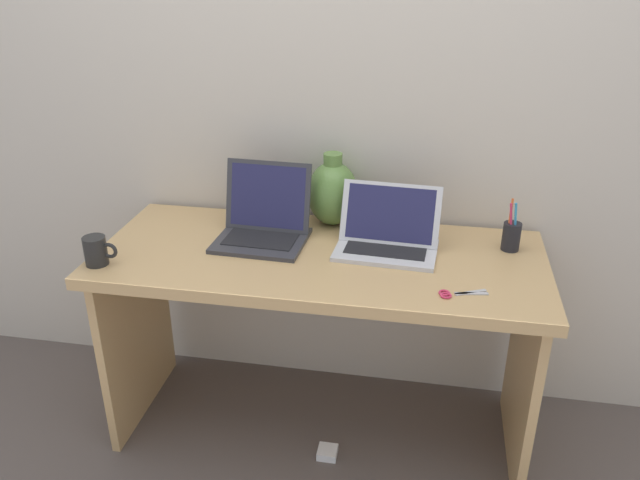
{
  "coord_description": "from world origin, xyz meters",
  "views": [
    {
      "loc": [
        0.34,
        -1.87,
        1.69
      ],
      "look_at": [
        0.0,
        0.0,
        0.79
      ],
      "focal_mm": 35.74,
      "sensor_mm": 36.0,
      "label": 1
    }
  ],
  "objects_px": {
    "scissors": "(454,294)",
    "laptop_left": "(264,220)",
    "pen_cup": "(511,235)",
    "power_brick": "(327,452)",
    "green_vase": "(333,193)",
    "laptop_right": "(388,233)",
    "coffee_mug": "(96,251)"
  },
  "relations": [
    {
      "from": "scissors",
      "to": "laptop_left",
      "type": "bearing_deg",
      "value": 156.13
    },
    {
      "from": "pen_cup",
      "to": "power_brick",
      "type": "relative_size",
      "value": 2.56
    },
    {
      "from": "green_vase",
      "to": "laptop_right",
      "type": "bearing_deg",
      "value": -38.91
    },
    {
      "from": "coffee_mug",
      "to": "scissors",
      "type": "height_order",
      "value": "coffee_mug"
    },
    {
      "from": "green_vase",
      "to": "power_brick",
      "type": "bearing_deg",
      "value": -82.3
    },
    {
      "from": "coffee_mug",
      "to": "power_brick",
      "type": "bearing_deg",
      "value": 4.15
    },
    {
      "from": "green_vase",
      "to": "power_brick",
      "type": "relative_size",
      "value": 3.84
    },
    {
      "from": "coffee_mug",
      "to": "green_vase",
      "type": "bearing_deg",
      "value": 33.58
    },
    {
      "from": "laptop_left",
      "to": "coffee_mug",
      "type": "height_order",
      "value": "laptop_left"
    },
    {
      "from": "laptop_left",
      "to": "scissors",
      "type": "height_order",
      "value": "laptop_left"
    },
    {
      "from": "laptop_right",
      "to": "pen_cup",
      "type": "distance_m",
      "value": 0.41
    },
    {
      "from": "pen_cup",
      "to": "scissors",
      "type": "relative_size",
      "value": 1.22
    },
    {
      "from": "green_vase",
      "to": "coffee_mug",
      "type": "distance_m",
      "value": 0.83
    },
    {
      "from": "green_vase",
      "to": "coffee_mug",
      "type": "height_order",
      "value": "green_vase"
    },
    {
      "from": "laptop_right",
      "to": "coffee_mug",
      "type": "xyz_separation_m",
      "value": [
        -0.91,
        -0.28,
        -0.01
      ]
    },
    {
      "from": "green_vase",
      "to": "power_brick",
      "type": "height_order",
      "value": "green_vase"
    },
    {
      "from": "scissors",
      "to": "coffee_mug",
      "type": "bearing_deg",
      "value": -179.67
    },
    {
      "from": "laptop_right",
      "to": "coffee_mug",
      "type": "distance_m",
      "value": 0.95
    },
    {
      "from": "coffee_mug",
      "to": "pen_cup",
      "type": "distance_m",
      "value": 1.36
    },
    {
      "from": "pen_cup",
      "to": "scissors",
      "type": "distance_m",
      "value": 0.39
    },
    {
      "from": "green_vase",
      "to": "coffee_mug",
      "type": "xyz_separation_m",
      "value": [
        -0.69,
        -0.46,
        -0.07
      ]
    },
    {
      "from": "coffee_mug",
      "to": "power_brick",
      "type": "xyz_separation_m",
      "value": [
        0.75,
        0.05,
        -0.77
      ]
    },
    {
      "from": "laptop_right",
      "to": "green_vase",
      "type": "distance_m",
      "value": 0.29
    },
    {
      "from": "laptop_left",
      "to": "coffee_mug",
      "type": "xyz_separation_m",
      "value": [
        -0.48,
        -0.3,
        -0.02
      ]
    },
    {
      "from": "laptop_left",
      "to": "laptop_right",
      "type": "xyz_separation_m",
      "value": [
        0.43,
        -0.01,
        -0.01
      ]
    },
    {
      "from": "laptop_left",
      "to": "laptop_right",
      "type": "bearing_deg",
      "value": -1.68
    },
    {
      "from": "pen_cup",
      "to": "scissors",
      "type": "height_order",
      "value": "pen_cup"
    },
    {
      "from": "laptop_right",
      "to": "pen_cup",
      "type": "relative_size",
      "value": 1.94
    },
    {
      "from": "coffee_mug",
      "to": "pen_cup",
      "type": "bearing_deg",
      "value": 14.83
    },
    {
      "from": "laptop_left",
      "to": "power_brick",
      "type": "height_order",
      "value": "laptop_left"
    },
    {
      "from": "pen_cup",
      "to": "power_brick",
      "type": "xyz_separation_m",
      "value": [
        -0.57,
        -0.3,
        -0.78
      ]
    },
    {
      "from": "laptop_left",
      "to": "pen_cup",
      "type": "distance_m",
      "value": 0.84
    }
  ]
}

